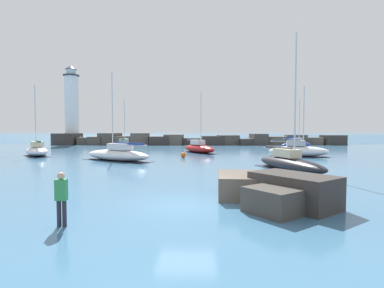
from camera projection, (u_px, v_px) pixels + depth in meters
The scene contains 14 objects.
ground_plane at pixel (187, 205), 12.66m from camera, with size 600.00×600.00×0.00m, color #3D6B8E.
open_sea_beyond at pixel (199, 137), 122.88m from camera, with size 400.00×116.00×0.01m.
breakwater_jetty at pixel (190, 140), 62.94m from camera, with size 60.93×6.57×2.44m.
lighthouse at pixel (72, 109), 64.38m from camera, with size 3.90×3.90×16.93m.
foreground_rocks at pixel (269, 189), 13.14m from camera, with size 4.90×5.94×1.34m.
sailboat_moored_0 at pixel (298, 151), 35.11m from camera, with size 7.08×3.55×8.24m.
sailboat_moored_1 at pixel (118, 154), 30.60m from camera, with size 8.35×6.21×9.07m.
sailboat_moored_2 at pixel (124, 145), 48.44m from camera, with size 3.38×8.56×8.07m.
sailboat_moored_3 at pixel (297, 145), 49.45m from camera, with size 6.67×4.97×8.23m.
sailboat_moored_4 at pixel (199, 148), 41.06m from camera, with size 5.44×7.21×8.27m.
sailboat_moored_5 at pixel (289, 163), 23.11m from camera, with size 4.22×8.35×10.35m.
sailboat_moored_6 at pixel (37, 151), 35.88m from camera, with size 5.11×5.66×8.51m.
mooring_buoy_orange_near at pixel (183, 155), 33.89m from camera, with size 0.61×0.61×0.81m.
person_on_rocks at pixel (61, 196), 9.77m from camera, with size 0.36×0.24×1.80m.
Camera 1 is at (0.57, -12.51, 3.19)m, focal length 28.00 mm.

